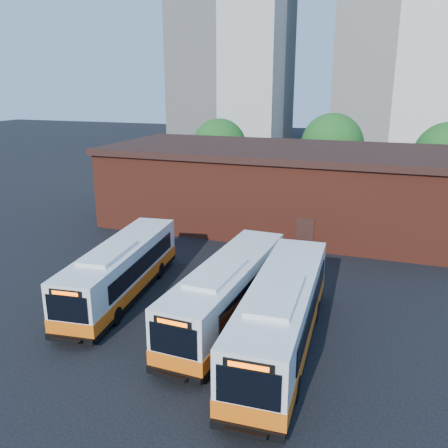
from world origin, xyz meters
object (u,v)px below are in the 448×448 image
(bus_east, at_px, (281,318))
(transit_worker, at_px, (154,355))
(bus_midwest, at_px, (121,272))
(bus_mideast, at_px, (228,294))

(bus_east, distance_m, transit_worker, 5.65)
(bus_midwest, bearing_deg, transit_worker, -56.03)
(bus_midwest, relative_size, bus_mideast, 0.99)
(transit_worker, bearing_deg, bus_midwest, 36.08)
(bus_midwest, bearing_deg, bus_mideast, -13.37)
(bus_east, bearing_deg, transit_worker, -144.54)
(bus_mideast, bearing_deg, transit_worker, -102.30)
(bus_midwest, distance_m, transit_worker, 7.77)
(transit_worker, bearing_deg, bus_mideast, -19.36)
(bus_east, relative_size, transit_worker, 7.62)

